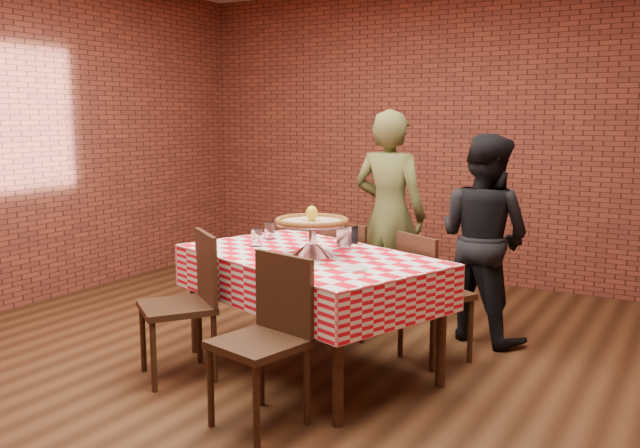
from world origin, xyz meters
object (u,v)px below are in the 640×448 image
Objects in this scene: water_glass_left at (257,238)px; chair_near_right at (258,344)px; table at (310,312)px; water_glass_right at (269,231)px; pizza at (312,222)px; chair_far_left at (357,278)px; condiment_caddy at (347,237)px; chair_far_right at (436,297)px; diner_black at (484,238)px; pizza_stand at (312,239)px; diner_olive at (389,215)px; chair_near_left at (177,307)px.

water_glass_left is 0.13× the size of chair_near_right.
water_glass_left is (-0.44, 0.04, 0.44)m from table.
table is at bearing -30.25° from water_glass_right.
pizza is 1.01m from chair_far_left.
condiment_caddy reaches higher than water_glass_left.
diner_black is at bearing -73.96° from chair_far_right.
pizza_stand is 0.31× the size of diner_black.
chair_far_right is at bearing 12.68° from water_glass_right.
pizza reaches higher than chair_near_right.
diner_olive is (-0.05, 1.32, 0.46)m from table.
condiment_caddy is 0.72m from chair_far_right.
diner_olive is (-0.10, 1.37, -0.14)m from pizza.
chair_near_left is 1.06× the size of chair_far_left.
chair_near_right is at bearing 106.19° from chair_far_left.
diner_black is at bearing 55.54° from condiment_caddy.
diner_black is at bearing 168.59° from diner_olive.
chair_far_right is (1.16, 0.26, -0.39)m from water_glass_right.
water_glass_right is at bearing 148.38° from pizza_stand.
table is 0.62m from water_glass_left.
chair_near_left is at bearing 69.08° from chair_far_right.
chair_near_right is 1.47m from chair_far_right.
diner_black is at bearing -150.26° from chair_far_left.
condiment_caddy is (0.09, 0.31, -0.14)m from pizza.
water_glass_left is 0.13× the size of chair_near_left.
diner_olive is at bearing 108.97° from chair_near_right.
water_glass_right reaches higher than chair_far_right.
water_glass_right reaches higher than table.
condiment_caddy is at bearing 74.19° from pizza_stand.
water_glass_right is 0.14× the size of chair_far_left.
table is 0.49m from pizza_stand.
pizza is 0.51× the size of chair_near_right.
chair_far_left is 0.67m from diner_olive.
chair_far_left is at bearing 10.04° from chair_far_right.
diner_black is (1.41, 1.70, 0.30)m from chair_near_left.
chair_near_right is 0.60× the size of diner_black.
chair_far_right is at bearing 95.05° from diner_black.
water_glass_left reaches higher than table.
pizza_stand is 0.54× the size of chair_far_right.
pizza_stand is at bearing 94.28° from diner_olive.
chair_far_left is at bearing 88.13° from diner_olive.
table is at bearing 135.32° from pizza_stand.
chair_near_right is (0.63, -0.88, -0.37)m from water_glass_left.
table is 0.85m from chair_far_right.
water_glass_left is 0.27m from water_glass_right.
chair_near_left is 1.01× the size of chair_near_right.
water_glass_right is at bearing 148.38° from pizza.
diner_olive is at bearing -85.27° from chair_far_left.
condiment_caddy is (0.09, 0.31, -0.03)m from pizza_stand.
chair_near_right is (0.20, -0.84, 0.07)m from table.
diner_black reaches higher than water_glass_right.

